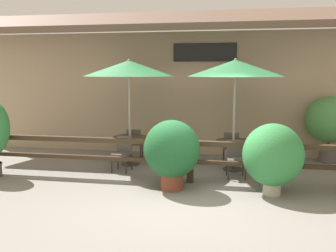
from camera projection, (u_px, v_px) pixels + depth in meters
The scene contains 14 objects.
ground_plane at pixel (184, 198), 7.32m from camera, with size 60.00×60.00×0.00m, color gray.
building_facade at pixel (203, 81), 11.00m from camera, with size 14.28×1.49×4.23m.
patio_railing at pixel (190, 152), 8.24m from camera, with size 10.40×0.14×0.95m.
patio_umbrella_near at pixel (129, 68), 9.60m from camera, with size 2.34×2.34×2.77m.
dining_table_near at pixel (130, 142), 9.88m from camera, with size 0.87×0.87×0.76m.
chair_near_streetside at pixel (123, 152), 9.27m from camera, with size 0.46×0.46×0.86m.
chair_near_wallside at pixel (134, 142), 10.53m from camera, with size 0.47×0.47×0.86m.
patio_umbrella_middle at pixel (235, 68), 9.05m from camera, with size 2.34×2.34×2.77m.
dining_table_middle at pixel (233, 146), 9.33m from camera, with size 0.87×0.87×0.76m.
chair_middle_streetside at pixel (236, 157), 8.70m from camera, with size 0.47×0.47×0.86m.
chair_middle_wallside at pixel (231, 146), 9.99m from camera, with size 0.44×0.44×0.86m.
potted_plant_tall_tropical at pixel (273, 156), 7.40m from camera, with size 1.20×1.08×1.44m.
potted_plant_entrance_palm at pixel (172, 151), 7.75m from camera, with size 1.17×1.05×1.47m.
potted_plant_corner_fern at pixel (330, 121), 10.00m from camera, with size 1.29×1.16×1.80m.
Camera 1 is at (0.94, -6.98, 2.45)m, focal length 40.00 mm.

